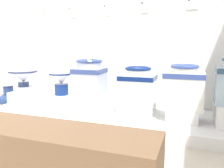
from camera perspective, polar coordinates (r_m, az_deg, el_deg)
The scene contains 18 objects.
display_platform at distance 2.74m, azimuth 0.35°, elevation -8.14°, with size 2.99×0.92×0.12m, color white.
plinth_block_central_ornate at distance 3.25m, azimuth -20.79°, elevation -3.28°, with size 0.29×0.30×0.18m, color white.
antique_toilet_central_ornate at distance 3.20m, azimuth -21.10°, elevation 1.96°, with size 0.38×0.38×0.31m.
plinth_block_tall_cobalt at distance 3.09m, azimuth -12.25°, elevation -4.37°, with size 0.29×0.35×0.08m, color white.
antique_toilet_tall_cobalt at distance 3.04m, azimuth -12.43°, elevation 0.77°, with size 0.33×0.33×0.38m.
plinth_block_pale_glazed at distance 2.72m, azimuth -5.48°, elevation -4.85°, with size 0.37×0.33×0.20m, color white.
antique_toilet_pale_glazed at distance 2.66m, azimuth -5.58°, elevation 1.77°, with size 0.33×0.31×0.41m.
plinth_block_broad_patterned at distance 2.71m, azimuth 6.27°, elevation -5.87°, with size 0.39×0.37×0.11m, color white.
antique_toilet_broad_patterned at distance 2.65m, azimuth 6.37°, elevation -0.25°, with size 0.40×0.34×0.42m.
plinth_block_slender_white at distance 2.53m, azimuth 16.95°, elevation -7.20°, with size 0.32×0.29×0.12m, color white.
antique_toilet_slender_white at distance 2.46m, azimuth 17.27°, elevation -0.56°, with size 0.40×0.29×0.46m.
info_placard_first at distance 3.61m, azimuth -15.84°, elevation 16.40°, with size 0.09×0.01×0.14m.
info_placard_second at distance 3.39m, azimuth -9.86°, elevation 17.14°, with size 0.13×0.01×0.15m.
info_placard_third at distance 3.18m, azimuth -1.21°, elevation 17.94°, with size 0.11×0.01×0.16m.
info_placard_fourth at distance 3.04m, azimuth 8.04°, elevation 18.43°, with size 0.10×0.01×0.15m.
info_placard_fifth at distance 2.98m, azimuth 19.28°, elevation 18.28°, with size 0.13×0.01×0.13m.
decorative_vase_spare at distance 3.59m, azimuth -24.08°, elevation -3.25°, with size 0.28×0.28×0.36m.
museum_bench at distance 1.51m, azimuth -14.11°, elevation -17.81°, with size 1.27×0.36×0.40m, color brown.
Camera 1 is at (2.64, 0.05, 0.88)m, focal length 37.00 mm.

